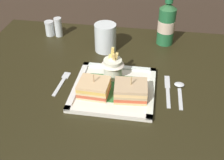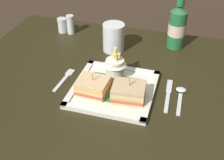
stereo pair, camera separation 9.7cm
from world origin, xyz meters
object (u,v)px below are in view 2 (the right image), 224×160
at_px(fries_cup, 116,65).
at_px(sandwich_half_left, 93,86).
at_px(salt_shaker, 62,26).
at_px(sandwich_half_right, 129,92).
at_px(water_glass, 114,39).
at_px(spoon, 181,94).
at_px(fork, 65,78).
at_px(pepper_shaker, 71,26).
at_px(square_plate, 114,89).
at_px(beer_bottle, 177,26).
at_px(knife, 168,94).
at_px(dining_table, 110,120).

bearing_deg(fries_cup, sandwich_half_left, -114.50).
xyz_separation_m(fries_cup, salt_shaker, (-0.33, 0.29, -0.03)).
bearing_deg(sandwich_half_right, water_glass, 114.26).
xyz_separation_m(sandwich_half_right, spoon, (0.16, 0.08, -0.03)).
relative_size(fork, pepper_shaker, 1.65).
distance_m(sandwich_half_left, salt_shaker, 0.48).
relative_size(square_plate, beer_bottle, 1.10).
distance_m(square_plate, knife, 0.18).
bearing_deg(fork, water_glass, 65.86).
relative_size(dining_table, pepper_shaker, 13.37).
relative_size(beer_bottle, knife, 1.41).
xyz_separation_m(water_glass, spoon, (0.30, -0.22, -0.04)).
relative_size(sandwich_half_left, spoon, 0.71).
xyz_separation_m(fries_cup, water_glass, (-0.06, 0.20, -0.01)).
relative_size(dining_table, sandwich_half_left, 11.28).
height_order(dining_table, pepper_shaker, pepper_shaker).
bearing_deg(sandwich_half_right, fries_cup, 124.93).
distance_m(beer_bottle, salt_shaker, 0.51).
bearing_deg(spoon, sandwich_half_right, -153.79).
bearing_deg(fries_cup, water_glass, 107.81).
distance_m(beer_bottle, spoon, 0.34).
distance_m(spoon, pepper_shaker, 0.61).
relative_size(dining_table, fork, 8.11).
distance_m(sandwich_half_right, salt_shaker, 0.56).
bearing_deg(salt_shaker, water_glass, -18.54).
height_order(dining_table, spoon, spoon).
distance_m(sandwich_half_right, fork, 0.25).
height_order(fork, knife, same).
xyz_separation_m(dining_table, knife, (0.19, 0.02, 0.15)).
distance_m(knife, pepper_shaker, 0.58).
relative_size(dining_table, beer_bottle, 4.60).
height_order(dining_table, sandwich_half_left, sandwich_half_left).
distance_m(water_glass, knife, 0.35).
bearing_deg(spoon, square_plate, -169.39).
distance_m(fries_cup, spoon, 0.24).
bearing_deg(dining_table, square_plate, -31.93).
relative_size(sandwich_half_left, fork, 0.72).
bearing_deg(fork, spoon, 3.33).
distance_m(sandwich_half_left, pepper_shaker, 0.46).
bearing_deg(water_glass, sandwich_half_left, -86.87).
relative_size(sandwich_half_left, salt_shaker, 1.52).
height_order(dining_table, water_glass, water_glass).
distance_m(sandwich_half_left, fork, 0.14).
distance_m(knife, spoon, 0.04).
bearing_deg(fries_cup, beer_bottle, 59.45).
xyz_separation_m(spoon, pepper_shaker, (-0.52, 0.31, 0.03)).
height_order(spoon, pepper_shaker, pepper_shaker).
distance_m(sandwich_half_left, sandwich_half_right, 0.12).
bearing_deg(sandwich_half_right, pepper_shaker, 132.81).
distance_m(square_plate, beer_bottle, 0.41).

